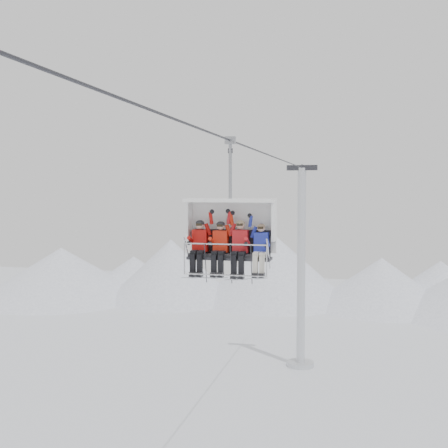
% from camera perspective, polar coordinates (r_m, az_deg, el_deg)
% --- Properties ---
extents(ridgeline, '(72.00, 21.00, 7.00)m').
position_cam_1_polar(ridgeline, '(58.24, 8.23, -5.43)').
color(ridgeline, white).
rests_on(ridgeline, ground).
extents(lift_tower_right, '(2.00, 1.80, 13.48)m').
position_cam_1_polar(lift_tower_right, '(37.91, 7.84, -5.75)').
color(lift_tower_right, silver).
rests_on(lift_tower_right, ground).
extents(haul_cable, '(0.06, 50.00, 0.06)m').
position_cam_1_polar(haul_cable, '(15.74, 0.00, 8.74)').
color(haul_cable, '#2D2D32').
rests_on(haul_cable, lift_tower_left).
extents(chairlift_carrier, '(2.62, 1.17, 3.98)m').
position_cam_1_polar(chairlift_carrier, '(16.61, 0.74, -0.42)').
color(chairlift_carrier, black).
rests_on(chairlift_carrier, haul_cable).
extents(skier_far_left, '(0.44, 1.69, 1.74)m').
position_cam_1_polar(skier_far_left, '(16.57, -2.52, -2.11)').
color(skier_far_left, '#AD100C').
rests_on(skier_far_left, chairlift_carrier).
extents(skier_center_left, '(0.43, 1.69, 1.70)m').
position_cam_1_polar(skier_center_left, '(16.41, -0.41, -2.21)').
color(skier_center_left, red).
rests_on(skier_center_left, chairlift_carrier).
extents(skier_center_right, '(0.45, 1.69, 1.76)m').
position_cam_1_polar(skier_center_right, '(16.28, 1.63, -2.19)').
color(skier_center_right, red).
rests_on(skier_center_right, chairlift_carrier).
extents(skier_far_right, '(0.41, 1.69, 1.62)m').
position_cam_1_polar(skier_far_right, '(16.16, 3.74, -2.39)').
color(skier_far_right, '#2330AA').
rests_on(skier_far_right, chairlift_carrier).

